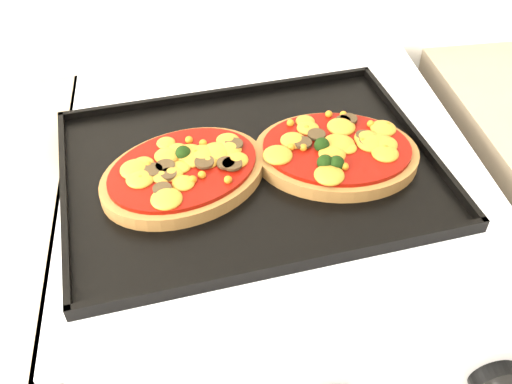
{
  "coord_description": "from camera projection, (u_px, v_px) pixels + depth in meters",
  "views": [
    {
      "loc": [
        -0.15,
        1.1,
        1.43
      ],
      "look_at": [
        -0.07,
        1.64,
        0.92
      ],
      "focal_mm": 40.0,
      "sensor_mm": 36.0,
      "label": 1
    }
  ],
  "objects": [
    {
      "name": "pizza_right",
      "position": [
        336.0,
        151.0,
        0.78
      ],
      "size": [
        0.25,
        0.21,
        0.03
      ],
      "primitive_type": null,
      "rotation": [
        0.0,
        0.0,
        -0.19
      ],
      "color": "brown",
      "rests_on": "baking_tray"
    },
    {
      "name": "baking_tray",
      "position": [
        251.0,
        166.0,
        0.78
      ],
      "size": [
        0.54,
        0.43,
        0.02
      ],
      "primitive_type": "cube",
      "rotation": [
        0.0,
        0.0,
        0.11
      ],
      "color": "black",
      "rests_on": "stove"
    },
    {
      "name": "knob_right",
      "position": [
        496.0,
        381.0,
        0.62
      ],
      "size": [
        0.06,
        0.02,
        0.06
      ],
      "primitive_type": "cylinder",
      "rotation": [
        1.57,
        0.0,
        0.0
      ],
      "color": "black",
      "rests_on": "control_panel"
    },
    {
      "name": "stove",
      "position": [
        269.0,
        342.0,
        1.11
      ],
      "size": [
        0.6,
        0.6,
        0.91
      ],
      "primitive_type": "cube",
      "color": "silver",
      "rests_on": "floor"
    },
    {
      "name": "pizza_left",
      "position": [
        184.0,
        171.0,
        0.75
      ],
      "size": [
        0.28,
        0.25,
        0.03
      ],
      "primitive_type": null,
      "rotation": [
        0.0,
        0.0,
        0.42
      ],
      "color": "brown",
      "rests_on": "baking_tray"
    }
  ]
}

